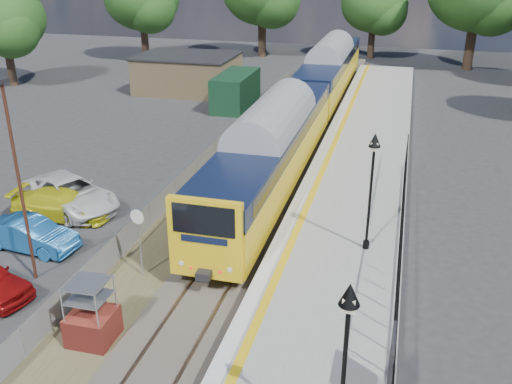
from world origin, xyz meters
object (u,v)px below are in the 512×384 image
(carpark_lamp, at_px, (18,173))
(car_white, at_px, (70,194))
(speed_sign, at_px, (139,232))
(car_blue, at_px, (30,235))
(victorian_lamp_north, at_px, (373,165))
(brick_plinth, at_px, (91,313))
(train, at_px, (308,97))
(car_yellow, at_px, (62,204))
(victorian_lamp_south, at_px, (347,333))

(carpark_lamp, height_order, car_white, carpark_lamp)
(speed_sign, height_order, car_blue, speed_sign)
(victorian_lamp_north, relative_size, speed_sign, 1.63)
(victorian_lamp_north, bearing_deg, brick_plinth, -139.79)
(speed_sign, height_order, car_white, speed_sign)
(victorian_lamp_north, height_order, speed_sign, victorian_lamp_north)
(train, distance_m, car_white, 17.51)
(carpark_lamp, distance_m, car_blue, 4.36)
(victorian_lamp_north, bearing_deg, car_white, 171.99)
(brick_plinth, relative_size, car_blue, 0.54)
(car_blue, xyz_separation_m, car_white, (-0.56, 3.94, 0.09))
(brick_plinth, distance_m, car_yellow, 9.72)
(speed_sign, bearing_deg, car_yellow, 156.45)
(train, xyz_separation_m, carpark_lamp, (-6.65, -20.98, 1.95))
(carpark_lamp, relative_size, car_white, 1.37)
(victorian_lamp_south, relative_size, speed_sign, 1.63)
(car_yellow, bearing_deg, car_blue, -176.99)
(car_yellow, bearing_deg, car_white, 5.43)
(victorian_lamp_south, bearing_deg, carpark_lamp, 153.33)
(carpark_lamp, relative_size, car_blue, 1.86)
(brick_plinth, bearing_deg, car_white, 125.14)
(train, bearing_deg, carpark_lamp, -107.60)
(train, relative_size, car_white, 7.41)
(car_blue, bearing_deg, train, -17.57)
(victorian_lamp_north, distance_m, carpark_lamp, 12.57)
(carpark_lamp, bearing_deg, car_yellow, 111.04)
(carpark_lamp, bearing_deg, brick_plinth, -34.66)
(victorian_lamp_north, height_order, brick_plinth, victorian_lamp_north)
(train, bearing_deg, car_blue, -113.15)
(victorian_lamp_south, height_order, speed_sign, victorian_lamp_south)
(victorian_lamp_south, bearing_deg, car_white, 139.88)
(victorian_lamp_south, height_order, car_blue, victorian_lamp_south)
(carpark_lamp, bearing_deg, victorian_lamp_north, 18.05)
(car_white, bearing_deg, victorian_lamp_south, -103.68)
(speed_sign, bearing_deg, car_white, 151.05)
(car_white, bearing_deg, car_blue, -145.44)
(brick_plinth, relative_size, car_white, 0.40)
(victorian_lamp_north, distance_m, car_white, 14.58)
(brick_plinth, xyz_separation_m, car_white, (-6.10, 8.66, -0.29))
(victorian_lamp_south, xyz_separation_m, brick_plinth, (-8.11, 3.31, -3.24))
(car_blue, relative_size, car_yellow, 0.89)
(victorian_lamp_south, xyz_separation_m, car_blue, (-13.65, 8.03, -3.63))
(speed_sign, relative_size, car_blue, 0.69)
(car_white, bearing_deg, brick_plinth, -118.42)
(train, height_order, speed_sign, train)
(car_white, bearing_deg, carpark_lamp, -134.27)
(victorian_lamp_north, distance_m, car_blue, 14.06)
(victorian_lamp_south, xyz_separation_m, train, (-5.50, 27.08, -1.96))
(carpark_lamp, distance_m, car_yellow, 6.37)
(victorian_lamp_south, distance_m, train, 27.71)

